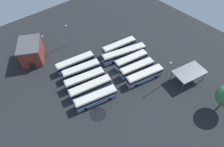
{
  "coord_description": "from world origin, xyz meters",
  "views": [
    {
      "loc": [
        23.65,
        29.53,
        44.05
      ],
      "look_at": [
        0.25,
        1.74,
        1.46
      ],
      "focal_mm": 29.42,
      "sensor_mm": 36.0,
      "label": 1
    }
  ],
  "objects_px": {
    "bus_row0_slot2": "(131,60)",
    "maintenance_shelter": "(190,72)",
    "bus_row0_slot0": "(119,47)",
    "bus_row0_slot1": "(124,54)",
    "depot_building": "(31,51)",
    "lamp_post_far_corner": "(68,34)",
    "bus_row1_slot2": "(85,79)",
    "bus_row1_slot3": "(90,88)",
    "bus_row1_slot1": "(81,70)",
    "bus_row0_slot4": "(144,76)",
    "bus_row1_slot0": "(75,63)",
    "bus_row1_slot4": "(96,98)",
    "lamp_post_by_building": "(167,73)",
    "bus_row0_slot3": "(137,68)",
    "lamp_post_near_entrance": "(46,45)"
  },
  "relations": [
    {
      "from": "depot_building",
      "to": "lamp_post_far_corner",
      "type": "distance_m",
      "value": 13.24
    },
    {
      "from": "bus_row1_slot0",
      "to": "bus_row0_slot0",
      "type": "bearing_deg",
      "value": 168.59
    },
    {
      "from": "bus_row1_slot2",
      "to": "bus_row1_slot3",
      "type": "xyz_separation_m",
      "value": [
        0.56,
        3.53,
        0.0
      ]
    },
    {
      "from": "bus_row0_slot2",
      "to": "lamp_post_far_corner",
      "type": "bearing_deg",
      "value": -65.1
    },
    {
      "from": "bus_row0_slot4",
      "to": "bus_row0_slot2",
      "type": "bearing_deg",
      "value": -101.37
    },
    {
      "from": "bus_row1_slot3",
      "to": "bus_row0_slot2",
      "type": "bearing_deg",
      "value": -178.43
    },
    {
      "from": "bus_row0_slot4",
      "to": "bus_row1_slot2",
      "type": "bearing_deg",
      "value": -35.73
    },
    {
      "from": "bus_row0_slot2",
      "to": "bus_row0_slot4",
      "type": "bearing_deg",
      "value": 78.63
    },
    {
      "from": "bus_row1_slot3",
      "to": "lamp_post_near_entrance",
      "type": "bearing_deg",
      "value": -84.68
    },
    {
      "from": "bus_row0_slot2",
      "to": "maintenance_shelter",
      "type": "xyz_separation_m",
      "value": [
        -8.36,
        15.71,
        1.85
      ]
    },
    {
      "from": "bus_row1_slot2",
      "to": "lamp_post_far_corner",
      "type": "height_order",
      "value": "lamp_post_far_corner"
    },
    {
      "from": "bus_row0_slot1",
      "to": "depot_building",
      "type": "xyz_separation_m",
      "value": [
        23.57,
        -19.36,
        1.42
      ]
    },
    {
      "from": "bus_row1_slot4",
      "to": "lamp_post_by_building",
      "type": "xyz_separation_m",
      "value": [
        -19.1,
        8.12,
        3.34
      ]
    },
    {
      "from": "bus_row1_slot2",
      "to": "maintenance_shelter",
      "type": "distance_m",
      "value": 30.76
    },
    {
      "from": "bus_row0_slot3",
      "to": "bus_row0_slot1",
      "type": "bearing_deg",
      "value": -101.74
    },
    {
      "from": "bus_row1_slot2",
      "to": "depot_building",
      "type": "xyz_separation_m",
      "value": [
        7.21,
        -20.0,
        1.42
      ]
    },
    {
      "from": "lamp_post_far_corner",
      "to": "lamp_post_by_building",
      "type": "bearing_deg",
      "value": 109.1
    },
    {
      "from": "bus_row0_slot3",
      "to": "bus_row1_slot4",
      "type": "bearing_deg",
      "value": 2.0
    },
    {
      "from": "bus_row1_slot1",
      "to": "bus_row0_slot1",
      "type": "bearing_deg",
      "value": 168.7
    },
    {
      "from": "bus_row0_slot3",
      "to": "bus_row1_slot0",
      "type": "xyz_separation_m",
      "value": [
        13.25,
        -14.3,
        0.0
      ]
    },
    {
      "from": "lamp_post_by_building",
      "to": "lamp_post_far_corner",
      "type": "distance_m",
      "value": 35.95
    },
    {
      "from": "bus_row0_slot1",
      "to": "lamp_post_near_entrance",
      "type": "relative_size",
      "value": 1.88
    },
    {
      "from": "bus_row1_slot1",
      "to": "lamp_post_by_building",
      "type": "bearing_deg",
      "value": 130.68
    },
    {
      "from": "bus_row0_slot1",
      "to": "bus_row1_slot4",
      "type": "bearing_deg",
      "value": 24.07
    },
    {
      "from": "depot_building",
      "to": "maintenance_shelter",
      "type": "bearing_deg",
      "value": 129.06
    },
    {
      "from": "bus_row1_slot4",
      "to": "maintenance_shelter",
      "type": "relative_size",
      "value": 1.17
    },
    {
      "from": "bus_row1_slot4",
      "to": "bus_row0_slot4",
      "type": "bearing_deg",
      "value": 169.07
    },
    {
      "from": "maintenance_shelter",
      "to": "lamp_post_far_corner",
      "type": "height_order",
      "value": "lamp_post_far_corner"
    },
    {
      "from": "bus_row0_slot4",
      "to": "bus_row1_slot0",
      "type": "xyz_separation_m",
      "value": [
        12.88,
        -17.94,
        0.0
      ]
    },
    {
      "from": "bus_row1_slot3",
      "to": "lamp_post_by_building",
      "type": "xyz_separation_m",
      "value": [
        -18.21,
        11.91,
        3.34
      ]
    },
    {
      "from": "bus_row1_slot0",
      "to": "bus_row1_slot4",
      "type": "height_order",
      "value": "same"
    },
    {
      "from": "depot_building",
      "to": "maintenance_shelter",
      "type": "distance_m",
      "value": 49.96
    },
    {
      "from": "bus_row1_slot0",
      "to": "lamp_post_far_corner",
      "type": "relative_size",
      "value": 1.55
    },
    {
      "from": "bus_row0_slot0",
      "to": "bus_row0_slot1",
      "type": "bearing_deg",
      "value": 74.18
    },
    {
      "from": "bus_row0_slot3",
      "to": "maintenance_shelter",
      "type": "height_order",
      "value": "maintenance_shelter"
    },
    {
      "from": "bus_row0_slot4",
      "to": "bus_row1_slot0",
      "type": "distance_m",
      "value": 22.08
    },
    {
      "from": "maintenance_shelter",
      "to": "bus_row0_slot1",
      "type": "bearing_deg",
      "value": -67.83
    },
    {
      "from": "bus_row0_slot0",
      "to": "lamp_post_by_building",
      "type": "relative_size",
      "value": 1.33
    },
    {
      "from": "bus_row1_slot1",
      "to": "bus_row1_slot4",
      "type": "xyz_separation_m",
      "value": [
        2.69,
        10.98,
        0.0
      ]
    },
    {
      "from": "bus_row0_slot4",
      "to": "maintenance_shelter",
      "type": "distance_m",
      "value": 13.06
    },
    {
      "from": "bus_row1_slot3",
      "to": "lamp_post_by_building",
      "type": "relative_size",
      "value": 1.32
    },
    {
      "from": "bus_row1_slot2",
      "to": "bus_row0_slot3",
      "type": "bearing_deg",
      "value": 155.51
    },
    {
      "from": "bus_row1_slot1",
      "to": "lamp_post_by_building",
      "type": "relative_size",
      "value": 1.26
    },
    {
      "from": "bus_row0_slot2",
      "to": "bus_row0_slot4",
      "type": "relative_size",
      "value": 0.95
    },
    {
      "from": "bus_row1_slot2",
      "to": "lamp_post_far_corner",
      "type": "distance_m",
      "value": 19.62
    },
    {
      "from": "bus_row1_slot0",
      "to": "lamp_post_near_entrance",
      "type": "relative_size",
      "value": 1.54
    },
    {
      "from": "bus_row1_slot1",
      "to": "lamp_post_near_entrance",
      "type": "xyz_separation_m",
      "value": [
        3.83,
        -14.68,
        2.68
      ]
    },
    {
      "from": "bus_row0_slot1",
      "to": "bus_row1_slot1",
      "type": "distance_m",
      "value": 15.42
    },
    {
      "from": "bus_row0_slot1",
      "to": "bus_row1_slot1",
      "type": "height_order",
      "value": "same"
    },
    {
      "from": "bus_row1_slot4",
      "to": "maintenance_shelter",
      "type": "xyz_separation_m",
      "value": [
        -25.73,
        11.47,
        1.85
      ]
    }
  ]
}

